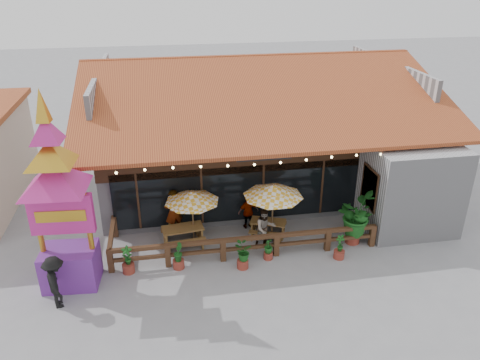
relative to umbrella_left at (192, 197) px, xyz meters
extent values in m
plane|color=gray|center=(3.45, -1.00, -1.96)|extent=(100.00, 100.00, 0.00)
cube|color=#ACACB1|center=(3.45, 6.00, 0.04)|extent=(14.00, 10.00, 4.00)
cube|color=#381F12|center=(1.95, 0.92, 1.24)|extent=(11.00, 0.16, 1.60)
cube|color=black|center=(1.95, 0.90, -0.46)|extent=(10.00, 0.12, 2.40)
cube|color=#FFC572|center=(1.95, 1.10, -0.46)|extent=(9.80, 0.05, 2.20)
cube|color=#ACACB1|center=(8.70, -0.35, -0.16)|extent=(3.50, 2.70, 3.60)
cube|color=red|center=(6.89, -0.50, 0.04)|extent=(0.06, 1.20, 1.50)
cube|color=#381F12|center=(6.88, -0.50, 0.04)|extent=(0.04, 1.34, 1.64)
cube|color=#AD5327|center=(3.45, 2.50, 2.94)|extent=(15.50, 7.05, 2.37)
cube|color=#AD5327|center=(3.45, 9.50, 2.94)|extent=(15.50, 7.05, 2.37)
cube|color=#AD5327|center=(3.45, 6.00, 4.06)|extent=(15.50, 0.30, 0.12)
cube|color=#ACACB1|center=(-3.55, 6.00, 2.74)|extent=(0.20, 9.00, 1.80)
cube|color=#ACACB1|center=(10.45, 6.00, 2.74)|extent=(0.20, 9.00, 1.80)
cube|color=black|center=(2.95, 0.80, 1.24)|extent=(2.20, 0.10, 0.55)
cube|color=silver|center=(2.95, 0.74, 1.24)|extent=(1.80, 0.02, 0.25)
cube|color=#381F12|center=(-2.05, 0.86, -0.46)|extent=(0.08, 0.08, 2.40)
cube|color=#381F12|center=(0.45, 0.86, -0.46)|extent=(0.08, 0.08, 2.40)
cube|color=#381F12|center=(2.95, 0.86, -0.46)|extent=(0.08, 0.08, 2.40)
cube|color=#381F12|center=(5.45, 0.86, -0.46)|extent=(0.08, 0.08, 2.40)
sphere|color=#FFE18C|center=(-2.55, -0.92, 1.59)|extent=(0.09, 0.09, 0.09)
sphere|color=#FFE18C|center=(-1.60, -0.92, 1.63)|extent=(0.09, 0.09, 0.09)
sphere|color=#FFE18C|center=(-0.65, -0.92, 1.64)|extent=(0.09, 0.09, 0.09)
sphere|color=#FFE18C|center=(0.30, -0.92, 1.62)|extent=(0.09, 0.09, 0.09)
sphere|color=#FFE18C|center=(1.25, -0.92, 1.57)|extent=(0.09, 0.09, 0.09)
sphere|color=#FFE18C|center=(2.20, -0.92, 1.55)|extent=(0.09, 0.09, 0.09)
sphere|color=#FFE18C|center=(3.15, -0.92, 1.56)|extent=(0.09, 0.09, 0.09)
sphere|color=#FFE18C|center=(4.10, -0.92, 1.60)|extent=(0.09, 0.09, 0.09)
sphere|color=#FFE18C|center=(5.05, -0.92, 1.63)|extent=(0.09, 0.09, 0.09)
sphere|color=#FFE18C|center=(6.00, -0.92, 1.64)|extent=(0.09, 0.09, 0.09)
sphere|color=#FFE18C|center=(6.95, -0.92, 1.62)|extent=(0.09, 0.09, 0.09)
cube|color=#492C1A|center=(-3.05, -1.50, -1.51)|extent=(0.20, 0.20, 0.90)
cube|color=#492C1A|center=(-1.05, -1.50, -1.51)|extent=(0.20, 0.20, 0.90)
cube|color=#492C1A|center=(0.95, -1.50, -1.51)|extent=(0.20, 0.20, 0.90)
cube|color=#492C1A|center=(2.95, -1.50, -1.51)|extent=(0.20, 0.20, 0.90)
cube|color=#492C1A|center=(4.95, -1.50, -1.51)|extent=(0.20, 0.20, 0.90)
cube|color=#492C1A|center=(6.75, -1.50, -1.51)|extent=(0.20, 0.20, 0.90)
cube|color=#492C1A|center=(1.85, -1.50, -1.11)|extent=(9.80, 0.16, 0.14)
cube|color=#492C1A|center=(1.85, -1.50, -1.51)|extent=(9.80, 0.12, 0.12)
cube|color=#492C1A|center=(-3.05, -0.25, -1.11)|extent=(0.16, 2.50, 0.14)
cube|color=#492C1A|center=(-3.05, 0.90, -1.51)|extent=(0.20, 0.20, 0.90)
cylinder|color=brown|center=(0.00, 0.00, -0.90)|extent=(0.05, 0.05, 2.10)
cone|color=gold|center=(0.00, 0.00, 0.01)|extent=(2.46, 2.46, 0.41)
sphere|color=brown|center=(0.00, 0.00, 0.24)|extent=(0.09, 0.09, 0.09)
cylinder|color=black|center=(0.00, 0.00, -1.93)|extent=(0.40, 0.40, 0.05)
cylinder|color=brown|center=(3.04, -0.42, -0.80)|extent=(0.06, 0.06, 2.32)
cone|color=gold|center=(3.04, -0.42, 0.21)|extent=(3.02, 3.02, 0.45)
sphere|color=brown|center=(3.04, -0.42, 0.47)|extent=(0.10, 0.10, 0.10)
cylinder|color=black|center=(3.04, -0.42, -1.92)|extent=(0.44, 0.44, 0.06)
cube|color=brown|center=(-0.42, -0.15, -1.23)|extent=(1.64, 0.92, 0.06)
cube|color=brown|center=(-1.10, -0.24, -1.59)|extent=(0.16, 0.69, 0.72)
cube|color=brown|center=(0.26, -0.07, -1.59)|extent=(0.16, 0.69, 0.72)
cube|color=brown|center=(-0.35, -0.69, -1.52)|extent=(1.59, 0.46, 0.05)
cube|color=brown|center=(-0.48, 0.38, -1.52)|extent=(1.59, 0.46, 0.05)
cube|color=brown|center=(2.96, -0.09, -1.31)|extent=(1.53, 1.10, 0.05)
cube|color=brown|center=(2.39, 0.12, -1.63)|extent=(0.28, 0.59, 0.64)
cube|color=brown|center=(3.53, -0.30, -1.63)|extent=(0.28, 0.59, 0.64)
cube|color=brown|center=(2.80, -0.54, -1.57)|extent=(1.39, 0.72, 0.04)
cube|color=brown|center=(3.13, 0.36, -1.57)|extent=(1.39, 0.72, 0.04)
cube|color=#652589|center=(-4.29, -1.92, -1.28)|extent=(1.88, 1.47, 1.34)
cube|color=#B42179|center=(-4.29, -1.92, 0.73)|extent=(2.03, 0.43, 1.34)
cube|color=#C08B21|center=(-4.29, -2.08, 0.73)|extent=(1.56, 0.15, 0.39)
cylinder|color=#C08B21|center=(-5.07, -1.92, 0.50)|extent=(0.18, 0.18, 2.24)
cylinder|color=#C08B21|center=(-3.50, -1.92, 0.50)|extent=(0.18, 0.18, 2.24)
pyramid|color=#B42179|center=(-4.29, -1.92, 2.52)|extent=(2.87, 2.87, 0.89)
pyramid|color=#C08B21|center=(-4.29, -1.92, 3.24)|extent=(2.04, 2.04, 0.78)
pyramid|color=#B42179|center=(-4.29, -1.92, 3.97)|extent=(1.32, 1.32, 0.78)
pyramid|color=#C08B21|center=(-4.29, -1.92, 4.81)|extent=(0.60, 0.60, 1.01)
cylinder|color=maroon|center=(6.11, -1.15, -1.75)|extent=(0.55, 0.55, 0.41)
imported|color=#1A5C1A|center=(6.11, -1.15, -0.72)|extent=(1.78, 1.88, 1.66)
sphere|color=#1A5C1A|center=(6.25, -1.24, -1.03)|extent=(0.55, 0.55, 0.55)
sphere|color=#1A5C1A|center=(6.00, -1.02, -0.85)|extent=(0.48, 0.48, 0.48)
imported|color=#381F12|center=(-0.71, 0.71, -0.97)|extent=(0.83, 0.67, 1.97)
imported|color=#381F12|center=(2.65, -0.92, -1.10)|extent=(0.93, 0.78, 1.70)
imported|color=#381F12|center=(2.31, 0.67, -1.22)|extent=(0.91, 0.48, 1.48)
imported|color=black|center=(-4.55, -3.06, -1.05)|extent=(1.00, 1.32, 1.80)
cylinder|color=maroon|center=(-2.45, -1.65, -1.78)|extent=(0.43, 0.43, 0.35)
imported|color=#1A5C1A|center=(-2.45, -1.65, -1.25)|extent=(0.38, 0.26, 0.71)
cylinder|color=maroon|center=(-0.69, -1.69, -1.79)|extent=(0.41, 0.41, 0.33)
imported|color=#1A5C1A|center=(-0.69, -1.69, -1.28)|extent=(0.33, 0.39, 0.68)
cylinder|color=maroon|center=(1.58, -2.08, -1.79)|extent=(0.41, 0.41, 0.33)
imported|color=#1A5C1A|center=(1.58, -2.08, -1.29)|extent=(0.77, 0.73, 0.68)
cylinder|color=maroon|center=(2.61, -1.69, -1.82)|extent=(0.34, 0.34, 0.27)
imported|color=#1A5C1A|center=(2.61, -1.69, -1.40)|extent=(0.43, 0.43, 0.56)
cylinder|color=maroon|center=(5.20, -2.09, -1.80)|extent=(0.40, 0.40, 0.32)
imported|color=#1A5C1A|center=(5.20, -2.09, -1.31)|extent=(0.36, 0.41, 0.66)
camera|label=1|loc=(-0.92, -15.77, 8.02)|focal=35.00mm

